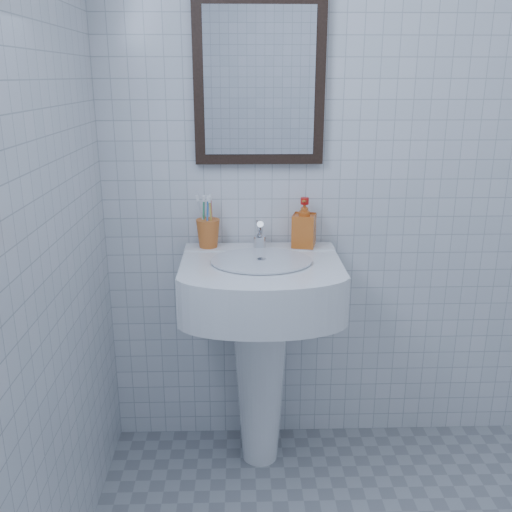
{
  "coord_description": "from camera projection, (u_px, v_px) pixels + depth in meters",
  "views": [
    {
      "loc": [
        -0.54,
        -1.08,
        1.57
      ],
      "look_at": [
        -0.49,
        0.86,
        0.96
      ],
      "focal_mm": 40.0,
      "sensor_mm": 36.0,
      "label": 1
    }
  ],
  "objects": [
    {
      "name": "wall_back",
      "position": [
        375.0,
        160.0,
        2.28
      ],
      "size": [
        2.2,
        0.02,
        2.5
      ],
      "primitive_type": "cube",
      "color": "silver",
      "rests_on": "ground"
    },
    {
      "name": "washbasin",
      "position": [
        261.0,
        328.0,
        2.26
      ],
      "size": [
        0.6,
        0.44,
        0.92
      ],
      "color": "white",
      "rests_on": "ground"
    },
    {
      "name": "faucet",
      "position": [
        260.0,
        237.0,
        2.26
      ],
      "size": [
        0.05,
        0.11,
        0.12
      ],
      "color": "silver",
      "rests_on": "washbasin"
    },
    {
      "name": "toothbrush_cup",
      "position": [
        208.0,
        233.0,
        2.28
      ],
      "size": [
        0.12,
        0.12,
        0.11
      ],
      "primitive_type": null,
      "rotation": [
        0.0,
        0.0,
        -0.36
      ],
      "color": "#CA6225",
      "rests_on": "washbasin"
    },
    {
      "name": "soap_dispenser",
      "position": [
        304.0,
        223.0,
        2.27
      ],
      "size": [
        0.11,
        0.11,
        0.2
      ],
      "primitive_type": "imported",
      "rotation": [
        0.0,
        0.0,
        -0.25
      ],
      "color": "#C63C13",
      "rests_on": "washbasin"
    },
    {
      "name": "wall_mirror",
      "position": [
        259.0,
        82.0,
        2.16
      ],
      "size": [
        0.5,
        0.04,
        0.62
      ],
      "color": "black",
      "rests_on": "wall_back"
    }
  ]
}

